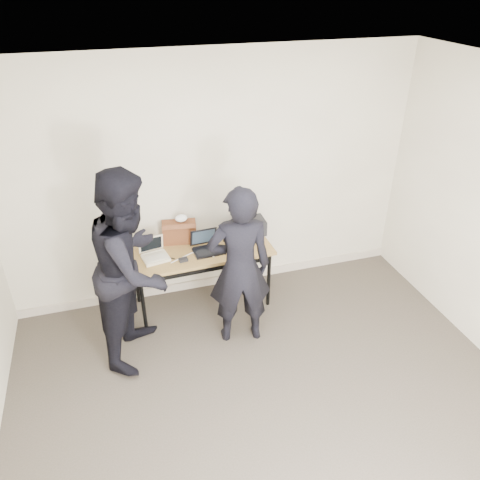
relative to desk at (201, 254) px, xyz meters
name	(u,v)px	position (x,y,z in m)	size (l,w,h in m)	color
room	(295,307)	(0.25, -1.91, 0.69)	(4.60, 4.60, 2.80)	#443C34
desk	(201,254)	(0.00, 0.00, 0.00)	(1.52, 0.70, 0.72)	olive
laptop_beige	(154,254)	(-0.49, -0.02, 0.10)	(0.30, 0.29, 0.21)	beige
laptop_center	(206,246)	(0.05, -0.02, 0.11)	(0.30, 0.29, 0.22)	black
laptop_right	(236,234)	(0.43, 0.12, 0.11)	(0.41, 0.40, 0.22)	black
leather_satchel	(179,232)	(-0.18, 0.23, 0.19)	(0.38, 0.23, 0.25)	#5D3018
tissue	(181,218)	(-0.15, 0.23, 0.34)	(0.13, 0.10, 0.08)	white
equipment_box	(251,226)	(0.63, 0.19, 0.14)	(0.29, 0.25, 0.17)	black
power_brick	(183,260)	(-0.22, -0.17, 0.08)	(0.09, 0.06, 0.03)	black
cables	(205,249)	(0.05, 0.00, 0.06)	(1.16, 0.43, 0.01)	black
person_typist	(240,268)	(0.24, -0.63, 0.18)	(0.62, 0.40, 1.69)	black
person_observer	(132,267)	(-0.74, -0.50, 0.30)	(0.93, 0.73, 1.92)	black
baseboard	(217,280)	(0.25, 0.33, -0.61)	(4.50, 0.03, 0.10)	#BFB19E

